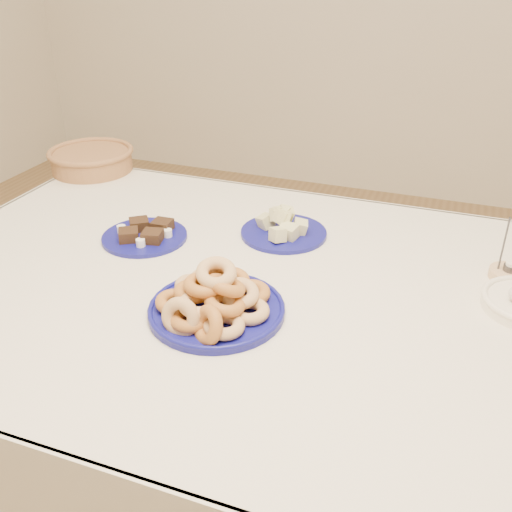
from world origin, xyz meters
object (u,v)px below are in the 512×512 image
(dining_table, at_px, (264,325))
(wicker_basket, at_px, (92,159))
(melon_plate, at_px, (283,228))
(candle_holder, at_px, (510,273))
(donut_platter, at_px, (215,301))
(brownie_plate, at_px, (145,235))

(dining_table, relative_size, wicker_basket, 6.13)
(melon_plate, height_order, candle_holder, candle_holder)
(dining_table, relative_size, donut_platter, 5.09)
(donut_platter, height_order, wicker_basket, donut_platter)
(melon_plate, distance_m, brownie_plate, 0.35)
(wicker_basket, relative_size, candle_holder, 1.89)
(dining_table, bearing_deg, wicker_basket, 147.79)
(brownie_plate, bearing_deg, candle_holder, 7.31)
(dining_table, bearing_deg, brownie_plate, 163.23)
(donut_platter, height_order, candle_holder, candle_holder)
(wicker_basket, bearing_deg, brownie_plate, -42.41)
(dining_table, distance_m, candle_holder, 0.57)
(dining_table, height_order, wicker_basket, wicker_basket)
(wicker_basket, bearing_deg, donut_platter, -41.11)
(dining_table, relative_size, melon_plate, 5.97)
(donut_platter, distance_m, brownie_plate, 0.40)
(melon_plate, relative_size, brownie_plate, 1.02)
(dining_table, height_order, donut_platter, donut_platter)
(wicker_basket, height_order, candle_holder, candle_holder)
(brownie_plate, relative_size, wicker_basket, 1.01)
(donut_platter, xyz_separation_m, wicker_basket, (-0.72, 0.63, 0.01))
(melon_plate, distance_m, wicker_basket, 0.78)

